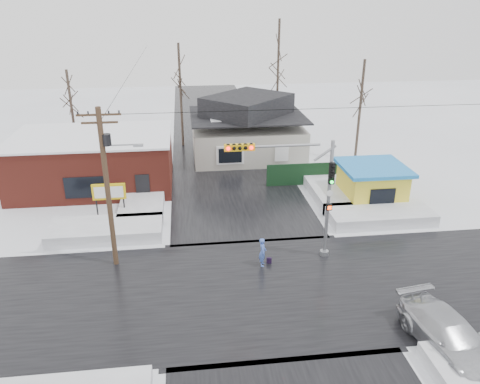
{
  "coord_description": "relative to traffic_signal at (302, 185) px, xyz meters",
  "views": [
    {
      "loc": [
        -3.79,
        -20.08,
        14.07
      ],
      "look_at": [
        -0.61,
        6.02,
        3.0
      ],
      "focal_mm": 35.0,
      "sensor_mm": 36.0,
      "label": 1
    }
  ],
  "objects": [
    {
      "name": "snowbank_nw",
      "position": [
        -11.43,
        4.03,
        -4.14
      ],
      "size": [
        7.0,
        3.0,
        0.8
      ],
      "primitive_type": "cube",
      "color": "white",
      "rests_on": "ground"
    },
    {
      "name": "marquee_sign",
      "position": [
        -11.43,
        6.53,
        -2.62
      ],
      "size": [
        2.2,
        0.21,
        2.55
      ],
      "color": "black",
      "rests_on": "ground"
    },
    {
      "name": "snowbank_ne",
      "position": [
        6.57,
        4.03,
        -4.14
      ],
      "size": [
        7.0,
        3.0,
        0.8
      ],
      "primitive_type": "cube",
      "color": "white",
      "rests_on": "ground"
    },
    {
      "name": "tree_far_right",
      "position": [
        9.57,
        17.03,
        2.62
      ],
      "size": [
        3.0,
        3.0,
        9.0
      ],
      "color": "#332821",
      "rests_on": "ground"
    },
    {
      "name": "snowbank_nside_e",
      "position": [
        4.57,
        9.03,
        -4.14
      ],
      "size": [
        3.0,
        8.0,
        0.8
      ],
      "primitive_type": "cube",
      "color": "white",
      "rests_on": "ground"
    },
    {
      "name": "traffic_signal",
      "position": [
        0.0,
        0.0,
        0.0
      ],
      "size": [
        6.05,
        0.68,
        7.0
      ],
      "color": "gray",
      "rests_on": "ground"
    },
    {
      "name": "utility_pole",
      "position": [
        -10.36,
        0.53,
        0.57
      ],
      "size": [
        3.15,
        0.44,
        9.0
      ],
      "color": "#382619",
      "rests_on": "ground"
    },
    {
      "name": "tree_far_mid",
      "position": [
        3.57,
        25.03,
        5.0
      ],
      "size": [
        3.0,
        3.0,
        12.0
      ],
      "color": "#332821",
      "rests_on": "ground"
    },
    {
      "name": "shopping_bag",
      "position": [
        -1.81,
        -0.48,
        -4.36
      ],
      "size": [
        0.3,
        0.19,
        0.35
      ],
      "primitive_type": "cube",
      "rotation": [
        0.0,
        0.0,
        -0.26
      ],
      "color": "black",
      "rests_on": "ground"
    },
    {
      "name": "tree_far_left",
      "position": [
        -6.43,
        23.03,
        3.41
      ],
      "size": [
        3.0,
        3.0,
        10.0
      ],
      "color": "#332821",
      "rests_on": "ground"
    },
    {
      "name": "car",
      "position": [
        4.49,
        -8.36,
        -3.76
      ],
      "size": [
        3.0,
        5.67,
        1.57
      ],
      "primitive_type": "imported",
      "rotation": [
        0.0,
        0.0,
        0.15
      ],
      "color": "silver",
      "rests_on": "ground"
    },
    {
      "name": "snowbank_nside_w",
      "position": [
        -9.43,
        9.03,
        -4.14
      ],
      "size": [
        3.0,
        8.0,
        0.8
      ],
      "primitive_type": "cube",
      "color": "white",
      "rests_on": "ground"
    },
    {
      "name": "house",
      "position": [
        -0.43,
        19.03,
        -1.92
      ],
      "size": [
        10.4,
        8.4,
        5.76
      ],
      "color": "beige",
      "rests_on": "ground"
    },
    {
      "name": "pedestrian",
      "position": [
        -2.22,
        -0.63,
        -3.7
      ],
      "size": [
        0.5,
        0.67,
        1.68
      ],
      "primitive_type": "imported",
      "rotation": [
        0.0,
        0.0,
        1.41
      ],
      "color": "#4767C7",
      "rests_on": "ground"
    },
    {
      "name": "road_ew",
      "position": [
        -2.43,
        -2.97,
        -4.53
      ],
      "size": [
        120.0,
        10.0,
        0.02
      ],
      "primitive_type": "cube",
      "color": "black",
      "rests_on": "ground"
    },
    {
      "name": "tree_far_west",
      "position": [
        -16.43,
        21.03,
        1.82
      ],
      "size": [
        3.0,
        3.0,
        8.0
      ],
      "color": "#332821",
      "rests_on": "ground"
    },
    {
      "name": "road_ns",
      "position": [
        -2.43,
        -2.97,
        -4.53
      ],
      "size": [
        10.0,
        120.0,
        0.02
      ],
      "primitive_type": "cube",
      "color": "black",
      "rests_on": "ground"
    },
    {
      "name": "brick_building",
      "position": [
        -13.43,
        13.03,
        -2.46
      ],
      "size": [
        12.2,
        8.2,
        4.12
      ],
      "color": "maroon",
      "rests_on": "ground"
    },
    {
      "name": "fence",
      "position": [
        4.07,
        11.03,
        -3.64
      ],
      "size": [
        8.0,
        0.12,
        1.8
      ],
      "primitive_type": "cube",
      "color": "black",
      "rests_on": "ground"
    },
    {
      "name": "ground",
      "position": [
        -2.43,
        -2.97,
        -4.54
      ],
      "size": [
        120.0,
        120.0,
        0.0
      ],
      "primitive_type": "plane",
      "color": "white",
      "rests_on": "ground"
    },
    {
      "name": "kiosk",
      "position": [
        7.07,
        7.03,
        -3.08
      ],
      "size": [
        4.6,
        4.6,
        2.88
      ],
      "color": "yellow",
      "rests_on": "ground"
    }
  ]
}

